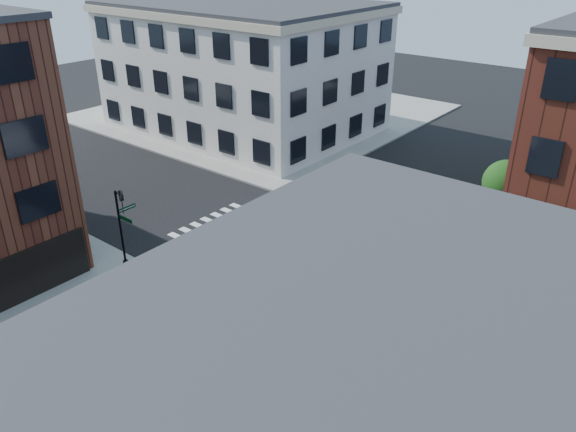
# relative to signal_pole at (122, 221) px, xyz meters

# --- Properties ---
(ground) EXTENTS (120.00, 120.00, 0.00)m
(ground) POSITION_rel_signal_pole_xyz_m (6.72, 6.68, -2.86)
(ground) COLOR black
(ground) RESTS_ON ground
(sidewalk_nw) EXTENTS (30.00, 30.00, 0.15)m
(sidewalk_nw) POSITION_rel_signal_pole_xyz_m (-14.28, 27.68, -2.78)
(sidewalk_nw) COLOR gray
(sidewalk_nw) RESTS_ON ground
(building_nw) EXTENTS (22.00, 16.00, 11.00)m
(building_nw) POSITION_rel_signal_pole_xyz_m (-12.28, 22.68, 2.64)
(building_nw) COLOR silver
(building_nw) RESTS_ON ground
(tree_near) EXTENTS (2.69, 2.69, 4.49)m
(tree_near) POSITION_rel_signal_pole_xyz_m (14.28, 16.65, 0.30)
(tree_near) COLOR black
(tree_near) RESTS_ON ground
(tree_far) EXTENTS (2.43, 2.43, 4.07)m
(tree_far) POSITION_rel_signal_pole_xyz_m (14.28, 22.65, 0.02)
(tree_far) COLOR black
(tree_far) RESTS_ON ground
(signal_pole) EXTENTS (1.29, 1.24, 4.60)m
(signal_pole) POSITION_rel_signal_pole_xyz_m (0.00, 0.00, 0.00)
(signal_pole) COLOR black
(signal_pole) RESTS_ON ground
(box_truck) EXTENTS (9.09, 3.72, 4.02)m
(box_truck) POSITION_rel_signal_pole_xyz_m (15.95, 2.54, -0.77)
(box_truck) COLOR silver
(box_truck) RESTS_ON ground
(traffic_cone) EXTENTS (0.52, 0.52, 0.76)m
(traffic_cone) POSITION_rel_signal_pole_xyz_m (3.59, 3.51, -2.49)
(traffic_cone) COLOR #F1320A
(traffic_cone) RESTS_ON ground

